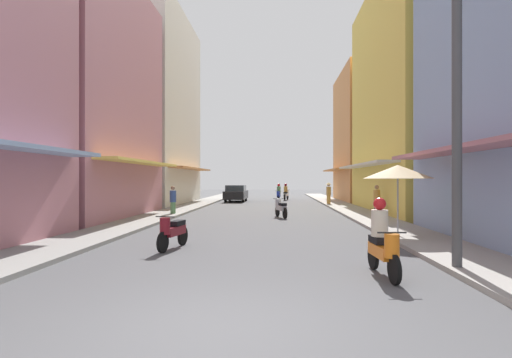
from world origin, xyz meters
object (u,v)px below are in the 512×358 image
object	(u,v)px
motorbike_orange	(382,241)
pedestrian_foreground	(173,201)
motorbike_silver	(281,208)
pedestrian_crossing	(377,201)
pedestrian_far	(329,192)
motorbike_maroon	(172,231)
utility_pole	(457,104)
vendor_umbrella	(398,172)
motorbike_white	(286,193)
motorbike_blue	(279,193)
parked_car	(236,193)

from	to	relation	value
motorbike_orange	pedestrian_foreground	xyz separation A→B (m)	(-7.75, 12.60, 0.10)
motorbike_silver	pedestrian_crossing	world-z (taller)	pedestrian_crossing
motorbike_orange	motorbike_silver	distance (m)	12.05
pedestrian_far	motorbike_maroon	bearing A→B (deg)	-109.98
pedestrian_foreground	utility_pole	world-z (taller)	utility_pole
pedestrian_crossing	vendor_umbrella	distance (m)	7.58
pedestrian_foreground	utility_pole	distance (m)	15.64
motorbike_white	pedestrian_crossing	distance (m)	16.92
motorbike_maroon	pedestrian_far	world-z (taller)	pedestrian_far
motorbike_blue	pedestrian_foreground	bearing A→B (deg)	-112.42
pedestrian_far	utility_pole	bearing A→B (deg)	-90.18
motorbike_blue	motorbike_maroon	bearing A→B (deg)	-97.31
motorbike_maroon	pedestrian_crossing	world-z (taller)	pedestrian_crossing
parked_car	pedestrian_crossing	bearing A→B (deg)	-57.02
vendor_umbrella	utility_pole	distance (m)	4.84
motorbike_white	motorbike_silver	bearing A→B (deg)	-92.18
motorbike_blue	motorbike_silver	size ratio (longest dim) A/B	1.03
motorbike_blue	pedestrian_crossing	bearing A→B (deg)	-70.26
motorbike_maroon	pedestrian_foreground	distance (m)	10.22
motorbike_white	motorbike_blue	bearing A→B (deg)	-107.25
parked_car	utility_pole	size ratio (longest dim) A/B	0.59
motorbike_maroon	pedestrian_foreground	world-z (taller)	pedestrian_foreground
motorbike_blue	motorbike_maroon	xyz separation A→B (m)	(-3.05, -23.74, -0.20)
motorbike_silver	motorbike_orange	bearing A→B (deg)	-80.64
motorbike_orange	parked_car	size ratio (longest dim) A/B	0.44
motorbike_white	parked_car	size ratio (longest dim) A/B	0.43
motorbike_silver	vendor_umbrella	size ratio (longest dim) A/B	0.72
motorbike_silver	motorbike_maroon	distance (m)	9.66
motorbike_maroon	motorbike_white	bearing A→B (deg)	81.79
motorbike_silver	pedestrian_foreground	bearing A→B (deg)	172.98
motorbike_orange	parked_car	distance (m)	26.61
motorbike_blue	motorbike_maroon	distance (m)	23.94
pedestrian_crossing	pedestrian_foreground	bearing A→B (deg)	179.01
pedestrian_far	pedestrian_crossing	bearing A→B (deg)	-81.77
vendor_umbrella	pedestrian_crossing	bearing A→B (deg)	80.91
motorbike_maroon	parked_car	distance (m)	23.24
pedestrian_foreground	vendor_umbrella	xyz separation A→B (m)	(9.60, -7.54, 1.41)
motorbike_orange	motorbike_blue	world-z (taller)	same
motorbike_maroon	pedestrian_far	size ratio (longest dim) A/B	1.04
parked_car	utility_pole	distance (m)	26.77
motorbike_silver	utility_pole	size ratio (longest dim) A/B	0.25
motorbike_white	vendor_umbrella	world-z (taller)	vendor_umbrella
motorbike_maroon	parked_car	size ratio (longest dim) A/B	0.43
vendor_umbrella	utility_pole	world-z (taller)	utility_pole
motorbike_blue	parked_car	world-z (taller)	motorbike_blue
motorbike_orange	pedestrian_crossing	world-z (taller)	pedestrian_crossing
motorbike_maroon	utility_pole	size ratio (longest dim) A/B	0.26
motorbike_white	motorbike_maroon	xyz separation A→B (m)	(-3.75, -26.03, -0.20)
motorbike_orange	motorbike_silver	size ratio (longest dim) A/B	1.03
motorbike_maroon	utility_pole	bearing A→B (deg)	-19.11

